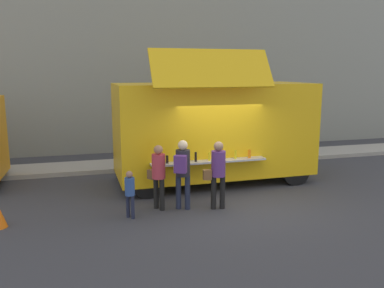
# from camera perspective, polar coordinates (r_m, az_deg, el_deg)

# --- Properties ---
(ground_plane) EXTENTS (60.00, 60.00, 0.00)m
(ground_plane) POSITION_cam_1_polar(r_m,az_deg,el_deg) (10.71, 5.34, -8.17)
(ground_plane) COLOR #38383D
(curb_strip) EXTENTS (28.00, 1.60, 0.15)m
(curb_strip) POSITION_cam_1_polar(r_m,az_deg,el_deg) (14.42, -15.68, -3.32)
(curb_strip) COLOR #9E998E
(curb_strip) RESTS_ON ground
(building_behind) EXTENTS (32.00, 2.40, 10.29)m
(building_behind) POSITION_cam_1_polar(r_m,az_deg,el_deg) (18.02, -13.25, 15.72)
(building_behind) COLOR gray
(building_behind) RESTS_ON ground
(food_truck_main) EXTENTS (5.96, 3.17, 4.00)m
(food_truck_main) POSITION_cam_1_polar(r_m,az_deg,el_deg) (12.17, 3.17, 2.19)
(food_truck_main) COLOR yellow
(food_truck_main) RESTS_ON ground
(trash_bin) EXTENTS (0.60, 0.60, 0.86)m
(trash_bin) POSITION_cam_1_polar(r_m,az_deg,el_deg) (16.14, 14.22, -0.50)
(trash_bin) COLOR #2B5B3B
(trash_bin) RESTS_ON ground
(customer_front_ordering) EXTENTS (0.57, 0.35, 1.72)m
(customer_front_ordering) POSITION_cam_1_polar(r_m,az_deg,el_deg) (9.83, 3.72, -3.67)
(customer_front_ordering) COLOR black
(customer_front_ordering) RESTS_ON ground
(customer_mid_with_backpack) EXTENTS (0.47, 0.57, 1.75)m
(customer_mid_with_backpack) POSITION_cam_1_polar(r_m,az_deg,el_deg) (9.75, -1.38, -3.44)
(customer_mid_with_backpack) COLOR #20253A
(customer_mid_with_backpack) RESTS_ON ground
(customer_rear_waiting) EXTENTS (0.42, 0.51, 1.64)m
(customer_rear_waiting) POSITION_cam_1_polar(r_m,az_deg,el_deg) (9.82, -4.89, -3.98)
(customer_rear_waiting) COLOR black
(customer_rear_waiting) RESTS_ON ground
(child_near_queue) EXTENTS (0.23, 0.23, 1.14)m
(child_near_queue) POSITION_cam_1_polar(r_m,az_deg,el_deg) (9.39, -8.96, -6.59)
(child_near_queue) COLOR #1F2338
(child_near_queue) RESTS_ON ground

